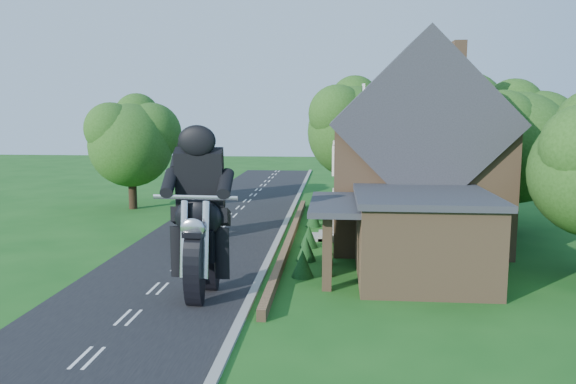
# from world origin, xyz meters

# --- Properties ---
(ground) EXTENTS (120.00, 120.00, 0.00)m
(ground) POSITION_xyz_m (0.00, 0.00, 0.00)
(ground) COLOR #164B15
(ground) RESTS_ON ground
(road) EXTENTS (7.00, 80.00, 0.02)m
(road) POSITION_xyz_m (0.00, 0.00, 0.01)
(road) COLOR black
(road) RESTS_ON ground
(kerb) EXTENTS (0.30, 80.00, 0.12)m
(kerb) POSITION_xyz_m (3.65, 0.00, 0.06)
(kerb) COLOR gray
(kerb) RESTS_ON ground
(garden_wall) EXTENTS (0.30, 22.00, 0.40)m
(garden_wall) POSITION_xyz_m (4.30, 5.00, 0.20)
(garden_wall) COLOR brown
(garden_wall) RESTS_ON ground
(house) EXTENTS (9.54, 8.64, 10.24)m
(house) POSITION_xyz_m (10.49, 6.00, 4.34)
(house) COLOR brown
(house) RESTS_ON ground
(annex) EXTENTS (7.05, 5.94, 3.44)m
(annex) POSITION_xyz_m (9.87, -0.80, 1.77)
(annex) COLOR brown
(annex) RESTS_ON ground
(tree_house_right) EXTENTS (6.51, 6.00, 8.40)m
(tree_house_right) POSITION_xyz_m (16.65, 8.62, 5.19)
(tree_house_right) COLOR black
(tree_house_right) RESTS_ON ground
(tree_behind_house) EXTENTS (7.81, 7.20, 10.08)m
(tree_behind_house) POSITION_xyz_m (14.18, 16.14, 6.23)
(tree_behind_house) COLOR black
(tree_behind_house) RESTS_ON ground
(tree_behind_left) EXTENTS (6.94, 6.40, 9.16)m
(tree_behind_left) POSITION_xyz_m (8.16, 17.13, 5.73)
(tree_behind_left) COLOR black
(tree_behind_left) RESTS_ON ground
(tree_far_road) EXTENTS (6.08, 5.60, 7.84)m
(tree_far_road) POSITION_xyz_m (-6.86, 14.11, 4.84)
(tree_far_road) COLOR black
(tree_far_road) RESTS_ON ground
(shrub_a) EXTENTS (0.90, 0.90, 1.10)m
(shrub_a) POSITION_xyz_m (5.30, -1.00, 0.55)
(shrub_a) COLOR black
(shrub_a) RESTS_ON ground
(shrub_b) EXTENTS (0.90, 0.90, 1.10)m
(shrub_b) POSITION_xyz_m (5.30, 1.50, 0.55)
(shrub_b) COLOR black
(shrub_b) RESTS_ON ground
(shrub_c) EXTENTS (0.90, 0.90, 1.10)m
(shrub_c) POSITION_xyz_m (5.30, 4.00, 0.55)
(shrub_c) COLOR black
(shrub_c) RESTS_ON ground
(shrub_d) EXTENTS (0.90, 0.90, 1.10)m
(shrub_d) POSITION_xyz_m (5.30, 9.00, 0.55)
(shrub_d) COLOR black
(shrub_d) RESTS_ON ground
(shrub_e) EXTENTS (0.90, 0.90, 1.10)m
(shrub_e) POSITION_xyz_m (5.30, 11.50, 0.55)
(shrub_e) COLOR black
(shrub_e) RESTS_ON ground
(shrub_f) EXTENTS (0.90, 0.90, 1.10)m
(shrub_f) POSITION_xyz_m (5.30, 14.00, 0.55)
(shrub_f) COLOR black
(shrub_f) RESTS_ON ground
(motorcycle_lead) EXTENTS (0.61, 1.99, 1.83)m
(motorcycle_lead) POSITION_xyz_m (1.91, -3.91, 0.92)
(motorcycle_lead) COLOR black
(motorcycle_lead) RESTS_ON ground
(motorcycle_follow) EXTENTS (0.54, 1.90, 1.75)m
(motorcycle_follow) POSITION_xyz_m (-0.69, 5.53, 0.88)
(motorcycle_follow) COLOR black
(motorcycle_follow) RESTS_ON ground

